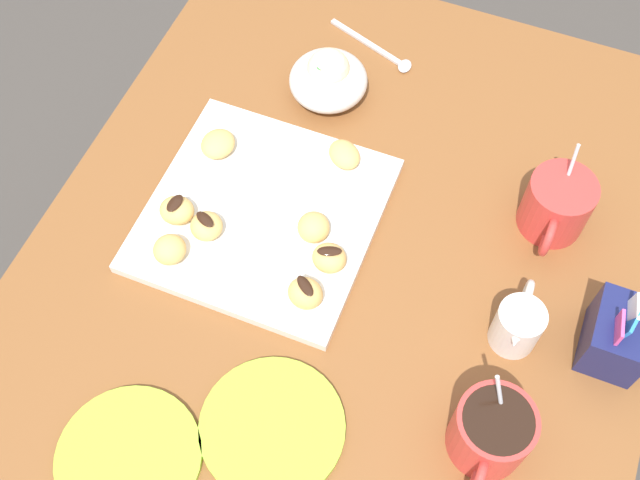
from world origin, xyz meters
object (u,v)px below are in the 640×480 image
at_px(beignet_2, 329,258).
at_px(beignet_4, 305,293).
at_px(cream_pitcher_white, 518,324).
at_px(coffee_mug_red_right, 491,432).
at_px(beignet_7, 344,155).
at_px(saucer_lime_left, 272,427).
at_px(beignet_6, 218,144).
at_px(dining_table, 342,305).
at_px(beignet_3, 314,227).
at_px(ice_cream_bowl, 328,78).
at_px(beignet_1, 207,226).
at_px(beignet_5, 177,210).
at_px(pastry_plate_square, 263,214).
at_px(coffee_mug_red_left, 557,204).
at_px(saucer_lime_right, 129,457).
at_px(beignet_0, 170,250).
at_px(sugar_caddy, 617,336).

bearing_deg(beignet_2, beignet_4, -8.79).
bearing_deg(cream_pitcher_white, coffee_mug_red_right, 1.64).
bearing_deg(beignet_7, coffee_mug_red_right, 43.30).
distance_m(coffee_mug_red_right, saucer_lime_left, 0.26).
bearing_deg(beignet_6, dining_table, 66.92).
xyz_separation_m(cream_pitcher_white, saucer_lime_left, (0.22, -0.24, -0.03)).
height_order(dining_table, beignet_3, beignet_3).
height_order(ice_cream_bowl, beignet_2, ice_cream_bowl).
bearing_deg(beignet_2, beignet_1, -85.14).
relative_size(beignet_3, beignet_5, 0.95).
height_order(pastry_plate_square, coffee_mug_red_left, coffee_mug_red_left).
height_order(pastry_plate_square, beignet_4, beignet_4).
relative_size(saucer_lime_left, beignet_5, 3.69).
distance_m(saucer_lime_right, beignet_0, 0.27).
distance_m(coffee_mug_red_right, saucer_lime_right, 0.42).
relative_size(beignet_2, beignet_5, 0.96).
distance_m(coffee_mug_red_right, beignet_3, 0.35).
xyz_separation_m(saucer_lime_left, beignet_4, (-0.17, -0.02, 0.03)).
distance_m(pastry_plate_square, saucer_lime_right, 0.37).
bearing_deg(saucer_lime_right, sugar_caddy, 124.93).
distance_m(coffee_mug_red_left, cream_pitcher_white, 0.19).
relative_size(beignet_4, beignet_6, 0.89).
height_order(pastry_plate_square, sugar_caddy, sugar_caddy).
bearing_deg(pastry_plate_square, coffee_mug_red_left, 110.36).
bearing_deg(cream_pitcher_white, beignet_6, -104.37).
bearing_deg(cream_pitcher_white, beignet_2, -90.87).
height_order(coffee_mug_red_right, beignet_3, coffee_mug_red_right).
relative_size(dining_table, ice_cream_bowl, 8.86).
height_order(beignet_2, beignet_4, beignet_4).
relative_size(beignet_1, beignet_6, 0.84).
relative_size(dining_table, beignet_4, 22.45).
height_order(coffee_mug_red_left, beignet_2, coffee_mug_red_left).
relative_size(pastry_plate_square, ice_cream_bowl, 2.61).
xyz_separation_m(dining_table, saucer_lime_right, (0.34, -0.14, 0.14)).
bearing_deg(dining_table, saucer_lime_right, -22.83).
distance_m(coffee_mug_red_left, beignet_4, 0.36).
bearing_deg(beignet_4, coffee_mug_red_left, 132.25).
bearing_deg(beignet_6, coffee_mug_red_right, 60.55).
relative_size(dining_table, beignet_6, 20.05).
xyz_separation_m(pastry_plate_square, beignet_1, (0.06, -0.06, 0.02)).
bearing_deg(beignet_0, beignet_7, 145.54).
bearing_deg(beignet_3, beignet_7, -177.78).
height_order(coffee_mug_red_left, beignet_7, coffee_mug_red_left).
height_order(beignet_4, beignet_6, beignet_4).
bearing_deg(saucer_lime_left, dining_table, 179.93).
xyz_separation_m(saucer_lime_right, beignet_5, (-0.31, -0.09, 0.03)).
bearing_deg(sugar_caddy, beignet_5, -86.86).
height_order(beignet_2, beignet_5, beignet_2).
relative_size(cream_pitcher_white, saucer_lime_right, 0.60).
bearing_deg(sugar_caddy, coffee_mug_red_left, -144.35).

